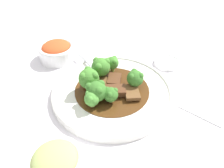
{
  "coord_description": "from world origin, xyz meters",
  "views": [
    {
      "loc": [
        -0.28,
        0.32,
        0.39
      ],
      "look_at": [
        0.0,
        0.0,
        0.03
      ],
      "focal_mm": 35.0,
      "sensor_mm": 36.0,
      "label": 1
    }
  ],
  "objects_px": {
    "broccoli_floret_0": "(92,99)",
    "broccoli_floret_4": "(112,63)",
    "main_plate": "(112,91)",
    "broccoli_floret_6": "(101,67)",
    "beef_strip_0": "(112,91)",
    "side_bowl_appetizer": "(56,164)",
    "beef_strip_2": "(104,83)",
    "broccoli_floret_2": "(89,78)",
    "broccoli_floret_3": "(111,94)",
    "broccoli_floret_1": "(96,91)",
    "sauce_dish": "(167,62)",
    "broccoli_floret_5": "(135,78)",
    "side_bowl_kimchi": "(57,51)",
    "serving_spoon": "(93,67)",
    "beef_strip_1": "(114,80)",
    "beef_strip_3": "(132,92)",
    "beef_strip_4": "(91,79)"
  },
  "relations": [
    {
      "from": "side_bowl_appetizer",
      "to": "sauce_dish",
      "type": "xyz_separation_m",
      "value": [
        0.03,
        -0.44,
        -0.02
      ]
    },
    {
      "from": "beef_strip_2",
      "to": "broccoli_floret_1",
      "type": "distance_m",
      "value": 0.06
    },
    {
      "from": "main_plate",
      "to": "beef_strip_3",
      "type": "bearing_deg",
      "value": -160.97
    },
    {
      "from": "beef_strip_0",
      "to": "beef_strip_2",
      "type": "height_order",
      "value": "beef_strip_0"
    },
    {
      "from": "broccoli_floret_4",
      "to": "side_bowl_appetizer",
      "type": "relative_size",
      "value": 0.43
    },
    {
      "from": "main_plate",
      "to": "sauce_dish",
      "type": "height_order",
      "value": "main_plate"
    },
    {
      "from": "broccoli_floret_1",
      "to": "sauce_dish",
      "type": "height_order",
      "value": "broccoli_floret_1"
    },
    {
      "from": "beef_strip_0",
      "to": "broccoli_floret_0",
      "type": "relative_size",
      "value": 1.82
    },
    {
      "from": "beef_strip_1",
      "to": "broccoli_floret_1",
      "type": "bearing_deg",
      "value": 98.13
    },
    {
      "from": "beef_strip_4",
      "to": "broccoli_floret_0",
      "type": "bearing_deg",
      "value": 137.32
    },
    {
      "from": "main_plate",
      "to": "broccoli_floret_6",
      "type": "relative_size",
      "value": 5.38
    },
    {
      "from": "side_bowl_appetizer",
      "to": "broccoli_floret_5",
      "type": "bearing_deg",
      "value": -83.37
    },
    {
      "from": "broccoli_floret_0",
      "to": "broccoli_floret_5",
      "type": "bearing_deg",
      "value": -104.03
    },
    {
      "from": "beef_strip_2",
      "to": "broccoli_floret_3",
      "type": "distance_m",
      "value": 0.07
    },
    {
      "from": "broccoli_floret_3",
      "to": "broccoli_floret_1",
      "type": "bearing_deg",
      "value": 31.09
    },
    {
      "from": "broccoli_floret_0",
      "to": "broccoli_floret_4",
      "type": "distance_m",
      "value": 0.15
    },
    {
      "from": "broccoli_floret_3",
      "to": "sauce_dish",
      "type": "distance_m",
      "value": 0.25
    },
    {
      "from": "beef_strip_0",
      "to": "side_bowl_appetizer",
      "type": "height_order",
      "value": "side_bowl_appetizer"
    },
    {
      "from": "broccoli_floret_2",
      "to": "side_bowl_kimchi",
      "type": "height_order",
      "value": "broccoli_floret_2"
    },
    {
      "from": "main_plate",
      "to": "broccoli_floret_3",
      "type": "xyz_separation_m",
      "value": [
        -0.03,
        0.04,
        0.03
      ]
    },
    {
      "from": "broccoli_floret_5",
      "to": "broccoli_floret_0",
      "type": "bearing_deg",
      "value": 75.97
    },
    {
      "from": "broccoli_floret_2",
      "to": "broccoli_floret_5",
      "type": "bearing_deg",
      "value": -131.79
    },
    {
      "from": "broccoli_floret_0",
      "to": "side_bowl_appetizer",
      "type": "distance_m",
      "value": 0.16
    },
    {
      "from": "broccoli_floret_0",
      "to": "broccoli_floret_4",
      "type": "relative_size",
      "value": 0.89
    },
    {
      "from": "side_bowl_appetizer",
      "to": "broccoli_floret_2",
      "type": "bearing_deg",
      "value": -59.91
    },
    {
      "from": "broccoli_floret_3",
      "to": "side_bowl_appetizer",
      "type": "relative_size",
      "value": 0.37
    },
    {
      "from": "beef_strip_2",
      "to": "broccoli_floret_2",
      "type": "height_order",
      "value": "broccoli_floret_2"
    },
    {
      "from": "beef_strip_3",
      "to": "broccoli_floret_6",
      "type": "xyz_separation_m",
      "value": [
        0.1,
        0.0,
        0.03
      ]
    },
    {
      "from": "broccoli_floret_1",
      "to": "sauce_dish",
      "type": "distance_m",
      "value": 0.27
    },
    {
      "from": "beef_strip_0",
      "to": "side_bowl_appetizer",
      "type": "relative_size",
      "value": 0.7
    },
    {
      "from": "serving_spoon",
      "to": "sauce_dish",
      "type": "relative_size",
      "value": 2.91
    },
    {
      "from": "beef_strip_2",
      "to": "broccoli_floret_6",
      "type": "bearing_deg",
      "value": -36.12
    },
    {
      "from": "sauce_dish",
      "to": "serving_spoon",
      "type": "bearing_deg",
      "value": 54.53
    },
    {
      "from": "serving_spoon",
      "to": "broccoli_floret_1",
      "type": "bearing_deg",
      "value": 138.75
    },
    {
      "from": "beef_strip_0",
      "to": "broccoli_floret_3",
      "type": "distance_m",
      "value": 0.03
    },
    {
      "from": "broccoli_floret_1",
      "to": "broccoli_floret_4",
      "type": "height_order",
      "value": "broccoli_floret_1"
    },
    {
      "from": "broccoli_floret_1",
      "to": "serving_spoon",
      "type": "relative_size",
      "value": 0.22
    },
    {
      "from": "beef_strip_1",
      "to": "broccoli_floret_1",
      "type": "distance_m",
      "value": 0.08
    },
    {
      "from": "beef_strip_1",
      "to": "beef_strip_2",
      "type": "relative_size",
      "value": 1.03
    },
    {
      "from": "broccoli_floret_3",
      "to": "main_plate",
      "type": "bearing_deg",
      "value": -52.53
    },
    {
      "from": "beef_strip_2",
      "to": "serving_spoon",
      "type": "xyz_separation_m",
      "value": [
        0.07,
        -0.03,
        0.0
      ]
    },
    {
      "from": "broccoli_floret_2",
      "to": "sauce_dish",
      "type": "distance_m",
      "value": 0.27
    },
    {
      "from": "broccoli_floret_4",
      "to": "broccoli_floret_1",
      "type": "bearing_deg",
      "value": 112.9
    },
    {
      "from": "beef_strip_0",
      "to": "broccoli_floret_1",
      "type": "bearing_deg",
      "value": 71.95
    },
    {
      "from": "serving_spoon",
      "to": "sauce_dish",
      "type": "bearing_deg",
      "value": -125.47
    },
    {
      "from": "broccoli_floret_0",
      "to": "beef_strip_4",
      "type": "bearing_deg",
      "value": -42.68
    },
    {
      "from": "beef_strip_4",
      "to": "beef_strip_1",
      "type": "bearing_deg",
      "value": -144.36
    },
    {
      "from": "broccoli_floret_6",
      "to": "beef_strip_0",
      "type": "bearing_deg",
      "value": 155.29
    },
    {
      "from": "beef_strip_3",
      "to": "broccoli_floret_3",
      "type": "height_order",
      "value": "broccoli_floret_3"
    },
    {
      "from": "broccoli_floret_0",
      "to": "side_bowl_kimchi",
      "type": "xyz_separation_m",
      "value": [
        0.25,
        -0.09,
        -0.01
      ]
    }
  ]
}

